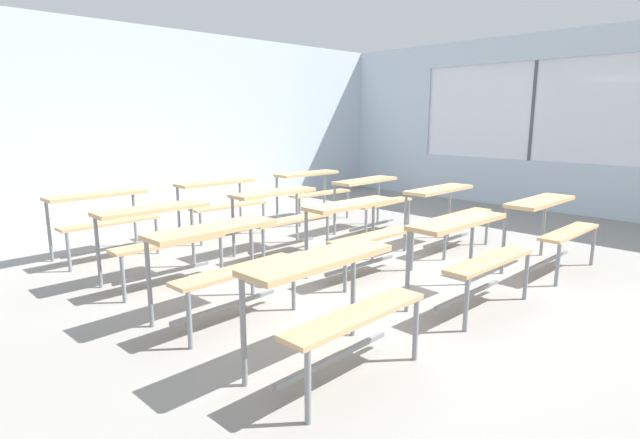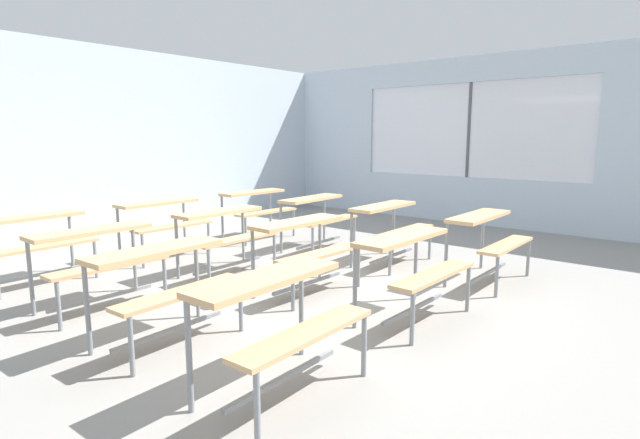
# 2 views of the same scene
# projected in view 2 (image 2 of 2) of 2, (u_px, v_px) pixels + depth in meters

# --- Properties ---
(ground) EXTENTS (10.00, 9.00, 0.05)m
(ground) POSITION_uv_depth(u_px,v_px,m) (310.00, 293.00, 5.23)
(ground) COLOR gray
(wall_back) EXTENTS (10.00, 0.12, 3.00)m
(wall_back) POSITION_uv_depth(u_px,v_px,m) (93.00, 142.00, 7.82)
(wall_back) COLOR silver
(wall_back) RESTS_ON ground
(wall_right) EXTENTS (0.12, 9.00, 3.00)m
(wall_right) POSITION_uv_depth(u_px,v_px,m) (503.00, 145.00, 8.69)
(wall_right) COLOR silver
(wall_right) RESTS_ON ground
(desk_bench_r0c0) EXTENTS (1.12, 0.62, 0.74)m
(desk_bench_r0c0) POSITION_uv_depth(u_px,v_px,m) (279.00, 306.00, 3.07)
(desk_bench_r0c0) COLOR tan
(desk_bench_r0c0) RESTS_ON ground
(desk_bench_r0c1) EXTENTS (1.11, 0.60, 0.74)m
(desk_bench_r0c1) POSITION_uv_depth(u_px,v_px,m) (413.00, 257.00, 4.34)
(desk_bench_r0c1) COLOR tan
(desk_bench_r0c1) RESTS_ON ground
(desk_bench_r0c2) EXTENTS (1.10, 0.60, 0.74)m
(desk_bench_r0c2) POSITION_uv_depth(u_px,v_px,m) (488.00, 231.00, 5.48)
(desk_bench_r0c2) COLOR tan
(desk_bench_r0c2) RESTS_ON ground
(desk_bench_r1c0) EXTENTS (1.12, 0.64, 0.74)m
(desk_bench_r1c0) POSITION_uv_depth(u_px,v_px,m) (165.00, 272.00, 3.84)
(desk_bench_r1c0) COLOR tan
(desk_bench_r1c0) RESTS_ON ground
(desk_bench_r1c1) EXTENTS (1.12, 0.62, 0.74)m
(desk_bench_r1c1) POSITION_uv_depth(u_px,v_px,m) (306.00, 239.00, 5.10)
(desk_bench_r1c1) COLOR tan
(desk_bench_r1c1) RESTS_ON ground
(desk_bench_r1c2) EXTENTS (1.11, 0.61, 0.74)m
(desk_bench_r1c2) POSITION_uv_depth(u_px,v_px,m) (391.00, 219.00, 6.27)
(desk_bench_r1c2) COLOR tan
(desk_bench_r1c2) RESTS_ON ground
(desk_bench_r2c0) EXTENTS (1.10, 0.59, 0.74)m
(desk_bench_r2c0) POSITION_uv_depth(u_px,v_px,m) (97.00, 249.00, 4.62)
(desk_bench_r2c0) COLOR tan
(desk_bench_r2c0) RESTS_ON ground
(desk_bench_r2c1) EXTENTS (1.11, 0.61, 0.74)m
(desk_bench_r2c1) POSITION_uv_depth(u_px,v_px,m) (225.00, 226.00, 5.80)
(desk_bench_r2c1) COLOR tan
(desk_bench_r2c1) RESTS_ON ground
(desk_bench_r2c2) EXTENTS (1.13, 0.65, 0.74)m
(desk_bench_r2c2) POSITION_uv_depth(u_px,v_px,m) (317.00, 210.00, 7.05)
(desk_bench_r2c2) COLOR tan
(desk_bench_r2c2) RESTS_ON ground
(desk_bench_r3c0) EXTENTS (1.12, 0.62, 0.74)m
(desk_bench_r3c0) POSITION_uv_depth(u_px,v_px,m) (34.00, 233.00, 5.41)
(desk_bench_r3c0) COLOR tan
(desk_bench_r3c0) RESTS_ON ground
(desk_bench_r3c1) EXTENTS (1.10, 0.60, 0.74)m
(desk_bench_r3c1) POSITION_uv_depth(u_px,v_px,m) (163.00, 215.00, 6.60)
(desk_bench_r3c1) COLOR tan
(desk_bench_r3c1) RESTS_ON ground
(desk_bench_r3c2) EXTENTS (1.12, 0.63, 0.74)m
(desk_bench_r3c2) POSITION_uv_depth(u_px,v_px,m) (257.00, 203.00, 7.82)
(desk_bench_r3c2) COLOR tan
(desk_bench_r3c2) RESTS_ON ground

